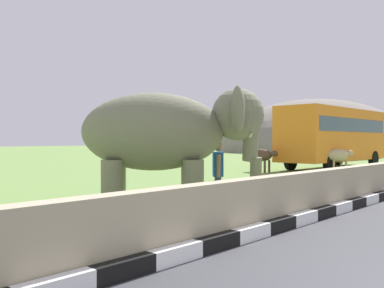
{
  "coord_description": "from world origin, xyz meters",
  "views": [
    {
      "loc": [
        -4.86,
        -0.3,
        1.69
      ],
      "look_at": [
        1.93,
        5.95,
        1.6
      ],
      "focal_mm": 39.36,
      "sensor_mm": 36.0,
      "label": 1
    }
  ],
  "objects_px": {
    "cow_near": "(261,156)",
    "cow_mid": "(338,156)",
    "bus_white": "(346,136)",
    "elephant": "(170,133)",
    "bus_orange": "(335,133)",
    "person_handler": "(218,172)"
  },
  "relations": [
    {
      "from": "cow_near",
      "to": "cow_mid",
      "type": "relative_size",
      "value": 1.0
    },
    {
      "from": "bus_white",
      "to": "cow_mid",
      "type": "xyz_separation_m",
      "value": [
        -15.37,
        -5.91,
        -1.21
      ]
    },
    {
      "from": "elephant",
      "to": "bus_white",
      "type": "height_order",
      "value": "bus_white"
    },
    {
      "from": "bus_orange",
      "to": "cow_near",
      "type": "relative_size",
      "value": 5.06
    },
    {
      "from": "elephant",
      "to": "bus_orange",
      "type": "relative_size",
      "value": 0.4
    },
    {
      "from": "bus_white",
      "to": "cow_near",
      "type": "height_order",
      "value": "bus_white"
    },
    {
      "from": "elephant",
      "to": "bus_orange",
      "type": "xyz_separation_m",
      "value": [
        17.74,
        4.12,
        0.25
      ]
    },
    {
      "from": "person_handler",
      "to": "bus_orange",
      "type": "bearing_deg",
      "value": 14.92
    },
    {
      "from": "cow_mid",
      "to": "cow_near",
      "type": "bearing_deg",
      "value": 133.04
    },
    {
      "from": "cow_mid",
      "to": "person_handler",
      "type": "bearing_deg",
      "value": -167.78
    },
    {
      "from": "cow_mid",
      "to": "bus_white",
      "type": "bearing_deg",
      "value": 21.02
    },
    {
      "from": "bus_orange",
      "to": "bus_white",
      "type": "xyz_separation_m",
      "value": [
        12.62,
        4.49,
        -0.0
      ]
    },
    {
      "from": "bus_white",
      "to": "bus_orange",
      "type": "bearing_deg",
      "value": -160.4
    },
    {
      "from": "elephant",
      "to": "cow_mid",
      "type": "distance_m",
      "value": 15.26
    },
    {
      "from": "person_handler",
      "to": "bus_white",
      "type": "height_order",
      "value": "bus_white"
    },
    {
      "from": "cow_near",
      "to": "elephant",
      "type": "bearing_deg",
      "value": -155.09
    },
    {
      "from": "cow_near",
      "to": "person_handler",
      "type": "bearing_deg",
      "value": -151.4
    },
    {
      "from": "bus_orange",
      "to": "elephant",
      "type": "bearing_deg",
      "value": -166.93
    },
    {
      "from": "bus_orange",
      "to": "person_handler",
      "type": "bearing_deg",
      "value": -165.08
    },
    {
      "from": "bus_orange",
      "to": "cow_mid",
      "type": "distance_m",
      "value": 3.32
    },
    {
      "from": "bus_orange",
      "to": "cow_near",
      "type": "distance_m",
      "value": 5.86
    },
    {
      "from": "bus_orange",
      "to": "cow_mid",
      "type": "height_order",
      "value": "bus_orange"
    }
  ]
}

